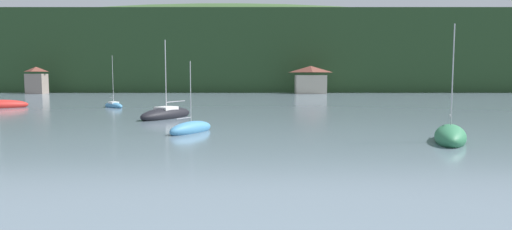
{
  "coord_description": "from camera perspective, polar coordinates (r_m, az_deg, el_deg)",
  "views": [
    {
      "loc": [
        -0.0,
        22.49,
        3.79
      ],
      "look_at": [
        0.0,
        48.41,
        1.49
      ],
      "focal_mm": 29.99,
      "sensor_mm": 36.0,
      "label": 1
    }
  ],
  "objects": [
    {
      "name": "sailboat_mid_1",
      "position": [
        29.63,
        -8.66,
        -1.85
      ],
      "size": [
        3.12,
        4.32,
        5.16
      ],
      "rotation": [
        0.0,
        0.0,
        1.06
      ],
      "color": "teal",
      "rests_on": "ground_plane"
    },
    {
      "name": "sailboat_far_8",
      "position": [
        56.54,
        -18.47,
        1.21
      ],
      "size": [
        3.83,
        4.15,
        6.71
      ],
      "rotation": [
        0.0,
        0.0,
        5.43
      ],
      "color": "teal",
      "rests_on": "ground_plane"
    },
    {
      "name": "shore_building_west",
      "position": [
        110.15,
        -27.22,
        4.1
      ],
      "size": [
        4.12,
        3.38,
        6.16
      ],
      "color": "gray",
      "rests_on": "ground_plane"
    },
    {
      "name": "sailboat_mid_6",
      "position": [
        27.51,
        24.48,
        -2.63
      ],
      "size": [
        3.69,
        5.59,
        7.23
      ],
      "rotation": [
        0.0,
        0.0,
        4.31
      ],
      "color": "#2D754C",
      "rests_on": "ground_plane"
    },
    {
      "name": "shore_building_westcentral",
      "position": [
        99.33,
        7.29,
        4.63
      ],
      "size": [
        7.28,
        4.46,
        6.36
      ],
      "color": "#BCB29E",
      "rests_on": "ground_plane"
    },
    {
      "name": "sailboat_far_2",
      "position": [
        40.44,
        -11.86,
        0.08
      ],
      "size": [
        4.78,
        7.03,
        7.57
      ],
      "rotation": [
        0.0,
        0.0,
        4.26
      ],
      "color": "black",
      "rests_on": "ground_plane"
    },
    {
      "name": "wooded_hillside",
      "position": [
        139.4,
        -2.23,
        7.1
      ],
      "size": [
        352.0,
        61.23,
        42.25
      ],
      "color": "#264223",
      "rests_on": "ground_plane"
    }
  ]
}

